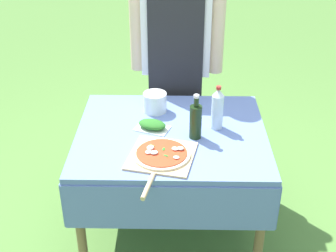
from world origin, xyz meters
The scene contains 8 objects.
ground_plane centered at (0.00, 0.00, 0.00)m, with size 12.00×12.00×0.00m, color #517F38.
prep_table centered at (0.00, 0.00, 0.65)m, with size 1.14×0.97×0.75m.
person_cook centered at (0.03, 0.66, 1.01)m, with size 0.64×0.24×1.70m.
pizza_on_peel centered at (-0.05, -0.27, 0.76)m, with size 0.40×0.57×0.05m.
oil_bottle centered at (0.14, -0.06, 0.86)m, with size 0.07×0.07×0.27m.
water_bottle centered at (0.27, 0.06, 0.88)m, with size 0.07×0.07×0.27m.
herb_container centered at (-0.11, 0.03, 0.77)m, with size 0.23×0.19×0.05m.
mixing_tub centered at (-0.11, 0.26, 0.81)m, with size 0.15×0.15×0.12m, color silver.
Camera 1 is at (0.02, -2.37, 2.17)m, focal length 50.00 mm.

